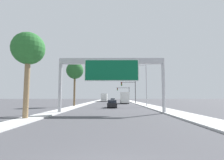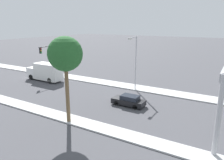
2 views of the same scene
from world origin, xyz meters
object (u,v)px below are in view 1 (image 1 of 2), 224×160
at_px(car_near_left, 112,104).
at_px(palm_tree_background, 75,71).
at_px(palm_tree_foreground, 28,50).
at_px(street_lamp_right, 145,82).
at_px(traffic_light_near_intersection, 131,88).
at_px(sign_gantry, 112,69).
at_px(traffic_light_mid_block, 125,92).
at_px(car_far_center, 113,100).
at_px(truck_box_secondary, 104,97).
at_px(truck_box_primary, 124,98).

relative_size(car_near_left, palm_tree_background, 0.47).
bearing_deg(palm_tree_foreground, street_lamp_right, 53.74).
xyz_separation_m(traffic_light_near_intersection, street_lamp_right, (1.15, -16.75, 0.62)).
bearing_deg(palm_tree_foreground, sign_gantry, 37.83).
bearing_deg(street_lamp_right, traffic_light_mid_block, 92.39).
bearing_deg(traffic_light_near_intersection, car_near_left, -105.76).
relative_size(sign_gantry, car_far_center, 2.92).
xyz_separation_m(sign_gantry, palm_tree_foreground, (-7.63, -5.92, 0.83)).
distance_m(truck_box_secondary, street_lamp_right, 38.97).
xyz_separation_m(truck_box_primary, street_lamp_right, (3.02, -16.78, 3.38)).
distance_m(truck_box_primary, street_lamp_right, 17.38).
height_order(car_near_left, traffic_light_mid_block, traffic_light_mid_block).
height_order(truck_box_secondary, palm_tree_background, palm_tree_background).
bearing_deg(sign_gantry, palm_tree_background, 118.42).
bearing_deg(truck_box_secondary, traffic_light_mid_block, -5.12).
xyz_separation_m(truck_box_primary, truck_box_secondary, (-7.00, 20.73, -0.00)).
bearing_deg(truck_box_secondary, street_lamp_right, -75.04).
xyz_separation_m(car_near_left, palm_tree_foreground, (-7.63, -17.01, 5.64)).
bearing_deg(street_lamp_right, car_far_center, 100.99).
distance_m(car_far_center, truck_box_secondary, 5.35).
bearing_deg(sign_gantry, truck_box_primary, 83.38).
xyz_separation_m(truck_box_secondary, palm_tree_background, (-4.33, -36.41, 5.73)).
height_order(traffic_light_near_intersection, palm_tree_background, palm_tree_background).
xyz_separation_m(sign_gantry, truck_box_secondary, (-3.50, 50.87, -3.82)).
distance_m(car_near_left, truck_box_secondary, 39.95).
xyz_separation_m(car_far_center, street_lamp_right, (6.52, -33.59, 4.40)).
height_order(traffic_light_mid_block, palm_tree_foreground, palm_tree_foreground).
height_order(truck_box_primary, traffic_light_near_intersection, traffic_light_near_intersection).
bearing_deg(sign_gantry, car_far_center, 90.00).
height_order(truck_box_primary, palm_tree_background, palm_tree_background).
bearing_deg(car_far_center, sign_gantry, -90.00).
distance_m(car_far_center, palm_tree_background, 34.09).
xyz_separation_m(traffic_light_mid_block, palm_tree_foreground, (-12.61, -56.04, 2.24)).
distance_m(sign_gantry, traffic_light_near_intersection, 30.60).
bearing_deg(traffic_light_mid_block, palm_tree_foreground, -102.68).
xyz_separation_m(truck_box_secondary, street_lamp_right, (10.02, -37.51, 3.38)).
bearing_deg(sign_gantry, truck_box_secondary, 93.94).
bearing_deg(palm_tree_background, car_far_center, 76.45).
xyz_separation_m(sign_gantry, traffic_light_near_intersection, (5.37, 30.11, -1.05)).
distance_m(car_near_left, traffic_light_near_intersection, 20.12).
distance_m(traffic_light_mid_block, palm_tree_background, 38.03).
bearing_deg(car_near_left, palm_tree_foreground, -114.15).
xyz_separation_m(palm_tree_foreground, palm_tree_background, (-0.20, 20.39, 1.09)).
distance_m(traffic_light_near_intersection, palm_tree_foreground, 38.35).
relative_size(sign_gantry, truck_box_primary, 1.78).
relative_size(car_far_center, traffic_light_mid_block, 0.77).
distance_m(sign_gantry, truck_box_secondary, 51.13).
height_order(sign_gantry, street_lamp_right, street_lamp_right).
bearing_deg(truck_box_primary, traffic_light_mid_block, 85.75).
height_order(car_far_center, palm_tree_background, palm_tree_background).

